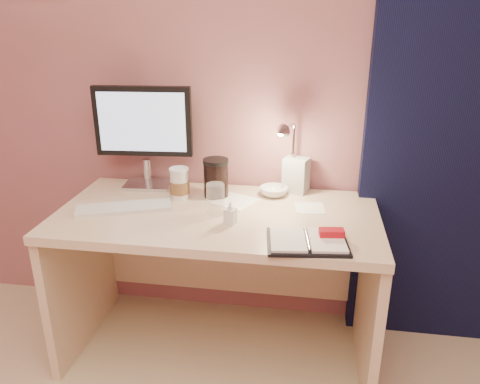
# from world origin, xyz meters

# --- Properties ---
(room) EXTENTS (3.50, 3.50, 3.50)m
(room) POSITION_xyz_m (0.95, 1.69, 1.14)
(room) COLOR #C6B28E
(room) RESTS_ON ground
(desk) EXTENTS (1.40, 0.70, 0.73)m
(desk) POSITION_xyz_m (0.00, 1.45, 0.50)
(desk) COLOR beige
(desk) RESTS_ON ground
(monitor) EXTENTS (0.47, 0.18, 0.50)m
(monitor) POSITION_xyz_m (-0.41, 1.65, 1.03)
(monitor) COLOR silver
(monitor) RESTS_ON desk
(keyboard) EXTENTS (0.43, 0.26, 0.02)m
(keyboard) POSITION_xyz_m (-0.41, 1.34, 0.74)
(keyboard) COLOR silver
(keyboard) RESTS_ON desk
(planner) EXTENTS (0.32, 0.26, 0.05)m
(planner) POSITION_xyz_m (0.40, 1.15, 0.74)
(planner) COLOR black
(planner) RESTS_ON desk
(paper_a) EXTENTS (0.14, 0.14, 0.00)m
(paper_a) POSITION_xyz_m (0.40, 1.48, 0.73)
(paper_a) COLOR white
(paper_a) RESTS_ON desk
(paper_b) EXTENTS (0.23, 0.23, 0.00)m
(paper_b) POSITION_xyz_m (0.06, 1.51, 0.73)
(paper_b) COLOR white
(paper_b) RESTS_ON desk
(coffee_cup) EXTENTS (0.09, 0.09, 0.15)m
(coffee_cup) POSITION_xyz_m (-0.20, 1.51, 0.80)
(coffee_cup) COLOR silver
(coffee_cup) RESTS_ON desk
(clear_cup) EXTENTS (0.08, 0.08, 0.14)m
(clear_cup) POSITION_xyz_m (-0.00, 1.36, 0.80)
(clear_cup) COLOR white
(clear_cup) RESTS_ON desk
(bowl) EXTENTS (0.15, 0.15, 0.04)m
(bowl) POSITION_xyz_m (0.23, 1.61, 0.75)
(bowl) COLOR silver
(bowl) RESTS_ON desk
(lotion_bottle) EXTENTS (0.05, 0.06, 0.10)m
(lotion_bottle) POSITION_xyz_m (0.08, 1.27, 0.78)
(lotion_bottle) COLOR silver
(lotion_bottle) RESTS_ON desk
(dark_jar) EXTENTS (0.12, 0.12, 0.16)m
(dark_jar) POSITION_xyz_m (-0.04, 1.57, 0.81)
(dark_jar) COLOR black
(dark_jar) RESTS_ON desk
(product_box) EXTENTS (0.14, 0.12, 0.17)m
(product_box) POSITION_xyz_m (0.33, 1.68, 0.81)
(product_box) COLOR #B4B4AF
(product_box) RESTS_ON desk
(desk_lamp) EXTENTS (0.13, 0.22, 0.36)m
(desk_lamp) POSITION_xyz_m (0.34, 1.60, 0.95)
(desk_lamp) COLOR silver
(desk_lamp) RESTS_ON desk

